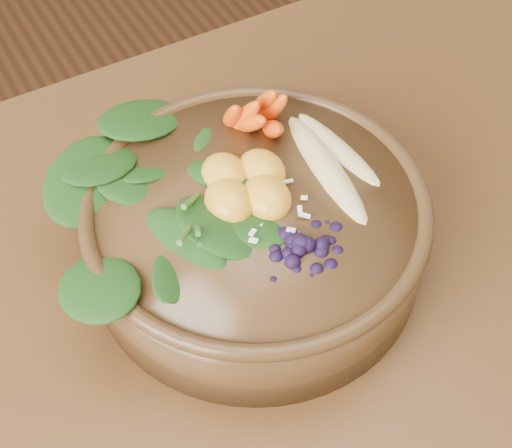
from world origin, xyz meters
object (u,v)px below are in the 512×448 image
object	(u,v)px
carrot_cluster	(253,90)
banana_halves	(333,146)
mandarin_cluster	(245,175)
blueberry_pile	(305,232)
dining_table	(454,382)
stoneware_bowl	(256,232)
kale_heap	(169,163)

from	to	relation	value
carrot_cluster	banana_halves	world-z (taller)	carrot_cluster
mandarin_cluster	blueberry_pile	size ratio (longest dim) A/B	0.69
dining_table	carrot_cluster	world-z (taller)	carrot_cluster
stoneware_bowl	mandarin_cluster	xyz separation A→B (m)	(0.00, 0.02, 0.05)
carrot_cluster	stoneware_bowl	bearing A→B (deg)	-123.69
carrot_cluster	mandarin_cluster	distance (m)	0.08
kale_heap	blueberry_pile	world-z (taller)	kale_heap
banana_halves	blueberry_pile	bearing A→B (deg)	-141.51
banana_halves	blueberry_pile	distance (m)	0.10
stoneware_bowl	blueberry_pile	world-z (taller)	blueberry_pile
kale_heap	carrot_cluster	distance (m)	0.09
kale_heap	banana_halves	distance (m)	0.13
mandarin_cluster	carrot_cluster	bearing A→B (deg)	55.44
dining_table	mandarin_cluster	xyz separation A→B (m)	(-0.12, 0.16, 0.18)
carrot_cluster	mandarin_cluster	size ratio (longest dim) A/B	0.87
stoneware_bowl	banana_halves	world-z (taller)	banana_halves
kale_heap	stoneware_bowl	bearing A→B (deg)	-47.88
blueberry_pile	carrot_cluster	bearing A→B (deg)	75.70
stoneware_bowl	mandarin_cluster	bearing A→B (deg)	88.91
dining_table	banana_halves	xyz separation A→B (m)	(-0.04, 0.16, 0.18)
stoneware_bowl	banana_halves	bearing A→B (deg)	7.99
carrot_cluster	mandarin_cluster	bearing A→B (deg)	-129.81
kale_heap	mandarin_cluster	world-z (taller)	kale_heap
dining_table	carrot_cluster	size ratio (longest dim) A/B	21.43
kale_heap	blueberry_pile	size ratio (longest dim) A/B	1.42
dining_table	stoneware_bowl	world-z (taller)	stoneware_bowl
dining_table	carrot_cluster	distance (m)	0.31
stoneware_bowl	banana_halves	xyz separation A→B (m)	(0.08, 0.01, 0.05)
dining_table	blueberry_pile	bearing A→B (deg)	140.89
carrot_cluster	dining_table	bearing A→B (deg)	-76.04
dining_table	banana_halves	world-z (taller)	banana_halves
stoneware_bowl	kale_heap	distance (m)	0.09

